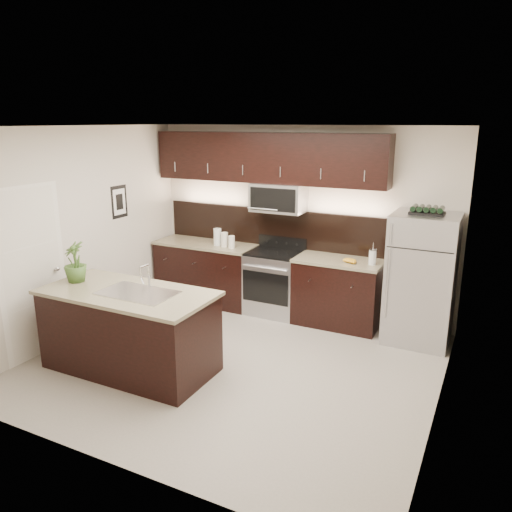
# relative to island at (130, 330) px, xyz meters

# --- Properties ---
(ground) EXTENTS (4.50, 4.50, 0.00)m
(ground) POSITION_rel_island_xyz_m (1.00, 0.61, -0.47)
(ground) COLOR gray
(ground) RESTS_ON ground
(room_walls) EXTENTS (4.52, 4.02, 2.71)m
(room_walls) POSITION_rel_island_xyz_m (0.89, 0.58, 1.22)
(room_walls) COLOR beige
(room_walls) RESTS_ON ground
(counter_run) EXTENTS (3.51, 0.65, 0.94)m
(counter_run) POSITION_rel_island_xyz_m (0.54, 2.30, -0.00)
(counter_run) COLOR black
(counter_run) RESTS_ON ground
(upper_fixtures) EXTENTS (3.49, 0.40, 1.66)m
(upper_fixtures) POSITION_rel_island_xyz_m (0.57, 2.45, 1.67)
(upper_fixtures) COLOR black
(upper_fixtures) RESTS_ON counter_run
(island) EXTENTS (1.96, 0.96, 0.94)m
(island) POSITION_rel_island_xyz_m (0.00, 0.00, 0.00)
(island) COLOR black
(island) RESTS_ON ground
(sink_faucet) EXTENTS (0.84, 0.50, 0.28)m
(sink_faucet) POSITION_rel_island_xyz_m (0.15, 0.01, 0.48)
(sink_faucet) COLOR silver
(sink_faucet) RESTS_ON island
(refrigerator) EXTENTS (0.80, 0.72, 1.66)m
(refrigerator) POSITION_rel_island_xyz_m (2.80, 2.24, 0.36)
(refrigerator) COLOR #B2B2B7
(refrigerator) RESTS_ON ground
(wine_rack) EXTENTS (0.41, 0.25, 0.10)m
(wine_rack) POSITION_rel_island_xyz_m (2.80, 2.24, 1.23)
(wine_rack) COLOR black
(wine_rack) RESTS_ON refrigerator
(plant) EXTENTS (0.34, 0.34, 0.47)m
(plant) POSITION_rel_island_xyz_m (-0.75, 0.01, 0.70)
(plant) COLOR #3C5E25
(plant) RESTS_ON island
(canisters) EXTENTS (0.38, 0.16, 0.26)m
(canisters) POSITION_rel_island_xyz_m (-0.07, 2.23, 0.58)
(canisters) COLOR silver
(canisters) RESTS_ON counter_run
(french_press) EXTENTS (0.10, 0.10, 0.29)m
(french_press) POSITION_rel_island_xyz_m (2.17, 2.25, 0.57)
(french_press) COLOR silver
(french_press) RESTS_ON counter_run
(bananas) EXTENTS (0.23, 0.21, 0.06)m
(bananas) POSITION_rel_island_xyz_m (1.85, 2.22, 0.50)
(bananas) COLOR gold
(bananas) RESTS_ON counter_run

